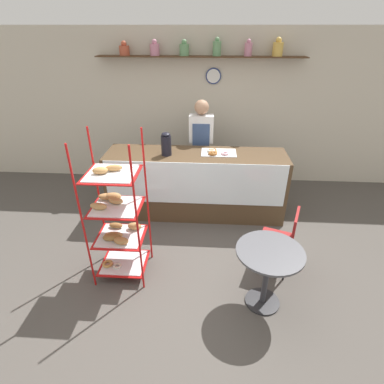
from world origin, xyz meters
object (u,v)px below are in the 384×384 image
Objects in this scene: cafe_chair at (285,236)px; coffee_carafe at (166,144)px; cafe_table at (268,265)px; pastry_rack at (117,218)px; person_worker at (201,146)px; donut_tray_counter at (216,152)px.

cafe_chair is 2.07m from coffee_carafe.
pastry_rack is at bearing 166.53° from cafe_table.
person_worker is at bearing 53.03° from coffee_carafe.
cafe_table is 2.24m from coffee_carafe.
donut_tray_counter is (-0.54, 1.85, 0.49)m from cafe_table.
coffee_carafe reaches higher than cafe_table.
donut_tray_counter is (1.12, 1.45, 0.26)m from pastry_rack.
pastry_rack is 1.85m from donut_tray_counter.
pastry_rack reaches higher than person_worker.
pastry_rack is at bearing -113.99° from person_worker.
cafe_table is 0.60m from cafe_chair.
pastry_rack is 2.05× the size of cafe_chair.
cafe_table is 1.41× the size of donut_tray_counter.
cafe_table is 0.85× the size of cafe_chair.
person_worker reaches higher than coffee_carafe.
person_worker is 0.84m from coffee_carafe.
person_worker is 2.53m from cafe_table.
cafe_chair is 1.66× the size of donut_tray_counter.
donut_tray_counter is (-0.82, 1.32, 0.52)m from cafe_chair.
coffee_carafe is 0.75m from donut_tray_counter.
cafe_table is at bearing -71.76° from person_worker.
cafe_table is at bearing -13.47° from pastry_rack.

